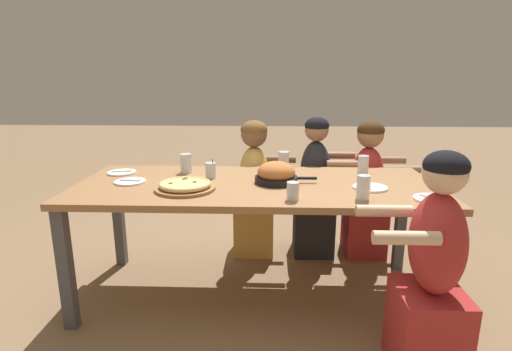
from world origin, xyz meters
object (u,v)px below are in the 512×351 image
empty_plate_b (433,199)px  diner_far_center (255,192)px  cocktail_glass_blue (211,171)px  drinking_glass_d (293,191)px  skillet_bowl (276,174)px  diner_far_right (367,194)px  drinking_glass_e (363,189)px  diner_far_midright (315,193)px  drinking_glass_c (363,166)px  pizza_board_main (185,186)px  drinking_glass_a (186,165)px  empty_plate_a (130,182)px  diner_near_right (432,276)px  drinking_glass_b (284,162)px  empty_plate_d (122,172)px  empty_plate_c (370,187)px

empty_plate_b → diner_far_center: size_ratio=0.19×
cocktail_glass_blue → drinking_glass_d: 0.70m
skillet_bowl → diner_far_right: diner_far_right is taller
skillet_bowl → diner_far_right: 1.06m
drinking_glass_e → diner_far_midright: 1.07m
drinking_glass_d → diner_far_midright: diner_far_midright is taller
skillet_bowl → diner_far_midright: size_ratio=0.35×
drinking_glass_c → pizza_board_main: bearing=-159.2°
drinking_glass_a → empty_plate_b: bearing=-21.3°
empty_plate_a → diner_near_right: bearing=-22.0°
drinking_glass_c → diner_far_midright: size_ratio=0.11×
empty_plate_a → diner_far_center: size_ratio=0.18×
drinking_glass_b → drinking_glass_c: bearing=-8.5°
empty_plate_d → cocktail_glass_blue: (0.64, -0.10, 0.04)m
empty_plate_b → drinking_glass_b: 1.05m
diner_far_center → diner_far_midright: diner_far_midright is taller
drinking_glass_c → empty_plate_a: bearing=-169.4°
diner_far_right → diner_far_midright: bearing=-90.0°
skillet_bowl → empty_plate_b: skillet_bowl is taller
cocktail_glass_blue → diner_far_center: 0.71m
empty_plate_d → drinking_glass_d: bearing=-25.9°
drinking_glass_c → diner_near_right: bearing=-82.1°
diner_far_center → empty_plate_d: bearing=-62.9°
empty_plate_a → drinking_glass_e: (1.41, -0.30, 0.05)m
empty_plate_d → diner_near_right: bearing=-26.7°
empty_plate_c → cocktail_glass_blue: (-1.01, 0.22, 0.04)m
empty_plate_d → drinking_glass_c: drinking_glass_c is taller
pizza_board_main → drinking_glass_e: 1.03m
diner_far_center → diner_far_midright: 0.49m
empty_plate_b → empty_plate_d: (-1.94, 0.54, 0.00)m
drinking_glass_d → diner_far_midright: size_ratio=0.09×
cocktail_glass_blue → empty_plate_b: bearing=-18.7°
skillet_bowl → drinking_glass_d: (0.09, -0.36, -0.01)m
empty_plate_d → drinking_glass_e: drinking_glass_e is taller
empty_plate_a → diner_near_right: diner_near_right is taller
pizza_board_main → diner_far_right: size_ratio=0.33×
drinking_glass_b → drinking_glass_a: bearing=-172.4°
empty_plate_a → drinking_glass_d: drinking_glass_d is taller
drinking_glass_a → drinking_glass_c: bearing=0.4°
pizza_board_main → empty_plate_a: 0.41m
empty_plate_d → diner_far_center: 1.06m
empty_plate_c → drinking_glass_e: size_ratio=1.52×
drinking_glass_b → diner_far_midright: size_ratio=0.12×
drinking_glass_e → diner_far_center: diner_far_center is taller
pizza_board_main → empty_plate_a: pizza_board_main is taller
skillet_bowl → empty_plate_c: 0.58m
drinking_glass_c → drinking_glass_d: bearing=-130.2°
empty_plate_d → drinking_glass_d: (1.16, -0.57, 0.04)m
skillet_bowl → diner_far_right: (0.75, 0.68, -0.33)m
diner_far_midright → diner_near_right: (0.41, -1.38, 0.00)m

